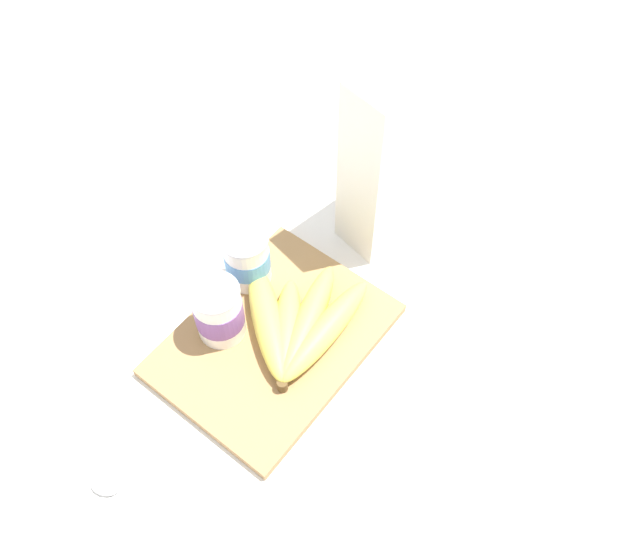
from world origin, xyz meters
name	(u,v)px	position (x,y,z in m)	size (l,w,h in m)	color
ground_plane	(274,342)	(0.00, 0.00, 0.00)	(2.40, 2.40, 0.00)	silver
cutting_board	(274,340)	(0.00, 0.00, 0.01)	(0.30, 0.22, 0.02)	#A37A4C
cereal_box	(408,148)	(0.29, -0.01, 0.14)	(0.19, 0.08, 0.29)	white
yogurt_cup_front	(219,311)	(-0.03, 0.06, 0.06)	(0.06, 0.06, 0.09)	white
yogurt_cup_back	(247,258)	(0.05, 0.09, 0.06)	(0.07, 0.07, 0.09)	white
banana_bunch	(297,325)	(0.03, -0.02, 0.03)	(0.20, 0.17, 0.04)	#D8CC4C
spoon	(127,492)	(-0.26, 0.01, 0.01)	(0.07, 0.13, 0.01)	silver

